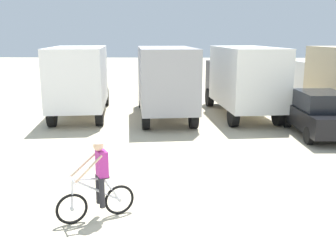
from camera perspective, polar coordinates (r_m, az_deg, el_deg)
The scene contains 6 objects.
ground_plane at distance 9.18m, azimuth 2.84°, elevation -11.92°, with size 120.00×120.00×0.00m, color beige.
box_truck_avon_van at distance 19.39m, azimuth -12.78°, elevation 6.94°, with size 3.18×6.99×3.35m.
box_truck_grey_hauler at distance 18.44m, azimuth -0.47°, elevation 6.95°, with size 3.17×6.99×3.35m.
box_truck_white_box at distance 19.25m, azimuth 10.90°, elevation 6.98°, with size 3.19×6.99×3.35m.
sedan_parked at distance 16.36m, azimuth 21.26°, elevation 1.71°, with size 1.90×4.26×1.76m.
cyclist_orange_shirt at distance 8.49m, azimuth -10.26°, elevation -8.07°, with size 1.56×0.89×1.82m.
Camera 1 is at (-0.22, -8.30, 3.90)m, focal length 41.46 mm.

